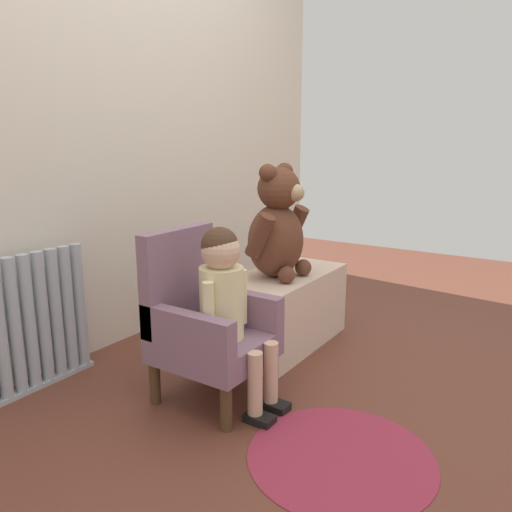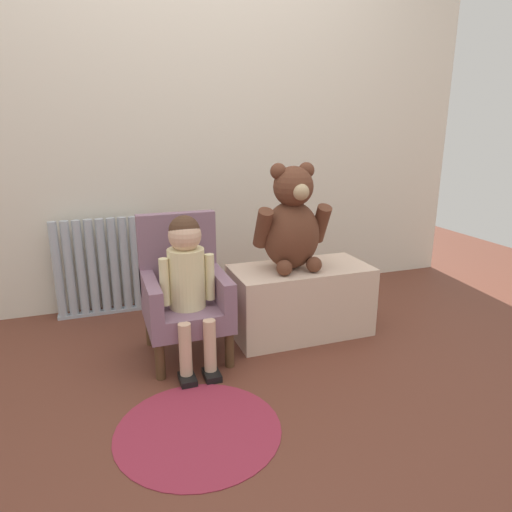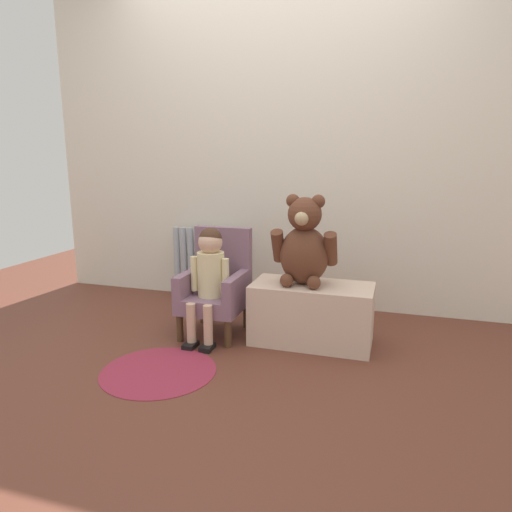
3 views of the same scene
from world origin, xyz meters
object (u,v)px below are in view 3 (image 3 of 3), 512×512
Objects in this scene: child_armchair at (217,286)px; child_figure at (209,268)px; large_teddy_bear at (304,245)px; low_bench at (312,314)px; radiator at (205,265)px; floor_rug at (159,371)px.

child_figure reaches higher than child_armchair.
child_figure is at bearing -168.26° from large_teddy_bear.
child_armchair is 0.64m from large_teddy_bear.
child_figure is 0.69m from low_bench.
child_armchair is 0.64m from low_bench.
low_bench is at bearing 10.28° from child_figure.
radiator is 1.07× the size of large_teddy_bear.
floor_rug is (-0.65, -0.64, -0.61)m from large_teddy_bear.
child_figure is (-0.00, -0.11, 0.14)m from child_armchair.
floor_rug is (0.27, -1.27, -0.28)m from radiator.
child_armchair is 0.71m from floor_rug.
large_teddy_bear is at bearing 11.74° from child_figure.
low_bench is at bearing -32.59° from radiator.
child_figure is 0.96× the size of low_bench.
floor_rug is at bearing -135.39° from large_teddy_bear.
radiator is 1.16m from large_teddy_bear.
child_armchair is 0.93× the size of low_bench.
large_teddy_bear is at bearing -33.95° from radiator.
child_armchair is (0.36, -0.63, 0.03)m from radiator.
floor_rug is (-0.71, -0.64, -0.18)m from low_bench.
large_teddy_bear reaches higher than child_figure.
child_armchair is at bearing 82.54° from floor_rug.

